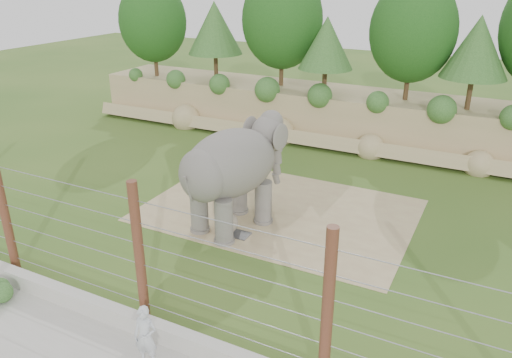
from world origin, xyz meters
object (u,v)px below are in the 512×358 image
at_px(stone_ball, 227,223).
at_px(zookeeper, 145,336).
at_px(elephant, 231,178).
at_px(barrier_fence, 139,254).

bearing_deg(stone_ball, zookeeper, -76.61).
bearing_deg(elephant, barrier_fence, -69.98).
bearing_deg(elephant, stone_ball, -66.15).
xyz_separation_m(barrier_fence, zookeeper, (1.11, -1.30, -1.20)).
distance_m(elephant, stone_ball, 1.57).
xyz_separation_m(elephant, zookeeper, (1.59, -6.84, -1.10)).
distance_m(stone_ball, zookeeper, 6.52).
bearing_deg(zookeeper, elephant, 92.05).
bearing_deg(stone_ball, elephant, 98.79).
xyz_separation_m(elephant, barrier_fence, (0.48, -5.55, 0.10)).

